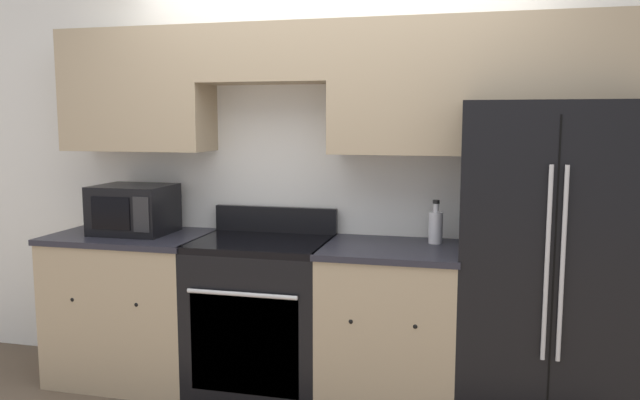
{
  "coord_description": "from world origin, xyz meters",
  "views": [
    {
      "loc": [
        0.84,
        -3.11,
        1.63
      ],
      "look_at": [
        0.0,
        0.31,
        1.18
      ],
      "focal_mm": 35.0,
      "sensor_mm": 36.0,
      "label": 1
    }
  ],
  "objects_px": {
    "oven_range": "(262,316)",
    "bottle": "(436,226)",
    "refrigerator": "(545,264)",
    "microwave": "(134,209)"
  },
  "relations": [
    {
      "from": "oven_range",
      "to": "bottle",
      "type": "relative_size",
      "value": 4.36
    },
    {
      "from": "refrigerator",
      "to": "bottle",
      "type": "height_order",
      "value": "refrigerator"
    },
    {
      "from": "oven_range",
      "to": "refrigerator",
      "type": "xyz_separation_m",
      "value": [
        1.59,
        0.06,
        0.39
      ]
    },
    {
      "from": "refrigerator",
      "to": "bottle",
      "type": "bearing_deg",
      "value": 170.78
    },
    {
      "from": "refrigerator",
      "to": "bottle",
      "type": "xyz_separation_m",
      "value": [
        -0.59,
        0.1,
        0.17
      ]
    },
    {
      "from": "bottle",
      "to": "microwave",
      "type": "bearing_deg",
      "value": -176.34
    },
    {
      "from": "refrigerator",
      "to": "oven_range",
      "type": "bearing_deg",
      "value": -177.86
    },
    {
      "from": "refrigerator",
      "to": "bottle",
      "type": "distance_m",
      "value": 0.62
    },
    {
      "from": "refrigerator",
      "to": "microwave",
      "type": "xyz_separation_m",
      "value": [
        -2.44,
        -0.02,
        0.22
      ]
    },
    {
      "from": "oven_range",
      "to": "bottle",
      "type": "xyz_separation_m",
      "value": [
        1.0,
        0.16,
        0.56
      ]
    }
  ]
}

